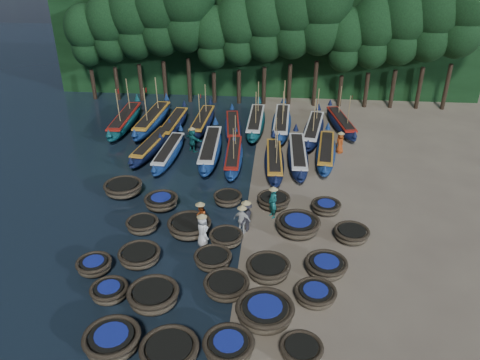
# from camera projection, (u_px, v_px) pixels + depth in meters

# --- Properties ---
(ground) EXTENTS (120.00, 120.00, 0.00)m
(ground) POSITION_uv_depth(u_px,v_px,m) (245.00, 220.00, 25.84)
(ground) COLOR gray
(ground) RESTS_ON ground
(foliage_wall) EXTENTS (40.00, 3.00, 10.00)m
(foliage_wall) POSITION_uv_depth(u_px,v_px,m) (265.00, 41.00, 44.18)
(foliage_wall) COLOR black
(foliage_wall) RESTS_ON ground
(coracle_1) EXTENTS (2.61, 2.61, 0.81)m
(coracle_1) POSITION_uv_depth(u_px,v_px,m) (112.00, 341.00, 17.60)
(coracle_1) COLOR brown
(coracle_1) RESTS_ON ground
(coracle_2) EXTENTS (2.57, 2.57, 0.80)m
(coracle_2) POSITION_uv_depth(u_px,v_px,m) (170.00, 352.00, 17.16)
(coracle_2) COLOR brown
(coracle_2) RESTS_ON ground
(coracle_3) EXTENTS (1.97, 1.97, 0.78)m
(coracle_3) POSITION_uv_depth(u_px,v_px,m) (229.00, 347.00, 17.36)
(coracle_3) COLOR brown
(coracle_3) RESTS_ON ground
(coracle_4) EXTENTS (1.66, 1.66, 0.64)m
(coracle_4) POSITION_uv_depth(u_px,v_px,m) (301.00, 350.00, 17.33)
(coracle_4) COLOR brown
(coracle_4) RESTS_ON ground
(coracle_5) EXTENTS (1.88, 1.88, 0.66)m
(coracle_5) POSITION_uv_depth(u_px,v_px,m) (110.00, 291.00, 20.15)
(coracle_5) COLOR brown
(coracle_5) RESTS_ON ground
(coracle_6) EXTENTS (2.45, 2.45, 0.84)m
(coracle_6) POSITION_uv_depth(u_px,v_px,m) (153.00, 296.00, 19.74)
(coracle_6) COLOR brown
(coracle_6) RESTS_ON ground
(coracle_7) EXTENTS (2.28, 2.28, 0.68)m
(coracle_7) POSITION_uv_depth(u_px,v_px,m) (226.00, 286.00, 20.46)
(coracle_7) COLOR brown
(coracle_7) RESTS_ON ground
(coracle_8) EXTENTS (2.85, 2.85, 0.83)m
(coracle_8) POSITION_uv_depth(u_px,v_px,m) (265.00, 312.00, 18.92)
(coracle_8) COLOR brown
(coracle_8) RESTS_ON ground
(coracle_9) EXTENTS (1.84, 1.84, 0.63)m
(coracle_9) POSITION_uv_depth(u_px,v_px,m) (315.00, 294.00, 20.01)
(coracle_9) COLOR brown
(coracle_9) RESTS_ON ground
(coracle_10) EXTENTS (1.67, 1.67, 0.64)m
(coracle_10) POSITION_uv_depth(u_px,v_px,m) (94.00, 265.00, 21.75)
(coracle_10) COLOR brown
(coracle_10) RESTS_ON ground
(coracle_11) EXTENTS (2.10, 2.10, 0.68)m
(coracle_11) POSITION_uv_depth(u_px,v_px,m) (140.00, 256.00, 22.36)
(coracle_11) COLOR brown
(coracle_11) RESTS_ON ground
(coracle_12) EXTENTS (1.83, 1.83, 0.67)m
(coracle_12) POSITION_uv_depth(u_px,v_px,m) (213.00, 259.00, 22.14)
(coracle_12) COLOR brown
(coracle_12) RESTS_ON ground
(coracle_13) EXTENTS (2.22, 2.22, 0.77)m
(coracle_13) POSITION_uv_depth(u_px,v_px,m) (268.00, 269.00, 21.42)
(coracle_13) COLOR brown
(coracle_13) RESTS_ON ground
(coracle_14) EXTENTS (2.00, 2.00, 0.70)m
(coracle_14) POSITION_uv_depth(u_px,v_px,m) (326.00, 266.00, 21.65)
(coracle_14) COLOR brown
(coracle_14) RESTS_ON ground
(coracle_15) EXTENTS (2.09, 2.09, 0.67)m
(coracle_15) POSITION_uv_depth(u_px,v_px,m) (142.00, 225.00, 24.74)
(coracle_15) COLOR brown
(coracle_15) RESTS_ON ground
(coracle_16) EXTENTS (2.60, 2.60, 0.82)m
(coracle_16) POSITION_uv_depth(u_px,v_px,m) (189.00, 227.00, 24.45)
(coracle_16) COLOR brown
(coracle_16) RESTS_ON ground
(coracle_17) EXTENTS (1.85, 1.85, 0.64)m
(coracle_17) POSITION_uv_depth(u_px,v_px,m) (226.00, 238.00, 23.73)
(coracle_17) COLOR brown
(coracle_17) RESTS_ON ground
(coracle_18) EXTENTS (2.52, 2.52, 0.81)m
(coracle_18) POSITION_uv_depth(u_px,v_px,m) (298.00, 225.00, 24.55)
(coracle_18) COLOR brown
(coracle_18) RESTS_ON ground
(coracle_19) EXTENTS (1.94, 1.94, 0.66)m
(coracle_19) POSITION_uv_depth(u_px,v_px,m) (352.00, 234.00, 24.01)
(coracle_19) COLOR brown
(coracle_19) RESTS_ON ground
(coracle_20) EXTENTS (2.85, 2.85, 0.77)m
(coracle_20) POSITION_uv_depth(u_px,v_px,m) (123.00, 188.00, 28.19)
(coracle_20) COLOR brown
(coracle_20) RESTS_ON ground
(coracle_21) EXTENTS (2.23, 2.23, 0.74)m
(coracle_21) POSITION_uv_depth(u_px,v_px,m) (161.00, 201.00, 26.81)
(coracle_21) COLOR brown
(coracle_21) RESTS_ON ground
(coracle_22) EXTENTS (1.98, 1.98, 0.67)m
(coracle_22) POSITION_uv_depth(u_px,v_px,m) (228.00, 199.00, 27.20)
(coracle_22) COLOR brown
(coracle_22) RESTS_ON ground
(coracle_23) EXTENTS (2.18, 2.18, 0.69)m
(coracle_23) POSITION_uv_depth(u_px,v_px,m) (274.00, 201.00, 26.95)
(coracle_23) COLOR brown
(coracle_23) RESTS_ON ground
(coracle_24) EXTENTS (1.92, 1.92, 0.64)m
(coracle_24) POSITION_uv_depth(u_px,v_px,m) (326.00, 207.00, 26.39)
(coracle_24) COLOR brown
(coracle_24) RESTS_ON ground
(long_boat_2) EXTENTS (2.30, 7.44, 1.32)m
(long_boat_2) POSITION_uv_depth(u_px,v_px,m) (152.00, 146.00, 33.67)
(long_boat_2) COLOR #101D3B
(long_boat_2) RESTS_ON ground
(long_boat_3) EXTENTS (1.59, 7.33, 1.29)m
(long_boat_3) POSITION_uv_depth(u_px,v_px,m) (169.00, 152.00, 32.68)
(long_boat_3) COLOR navy
(long_boat_3) RESTS_ON ground
(long_boat_4) EXTENTS (1.87, 8.56, 1.51)m
(long_boat_4) POSITION_uv_depth(u_px,v_px,m) (210.00, 149.00, 33.00)
(long_boat_4) COLOR navy
(long_boat_4) RESTS_ON ground
(long_boat_5) EXTENTS (1.61, 7.28, 3.09)m
(long_boat_5) POSITION_uv_depth(u_px,v_px,m) (233.00, 156.00, 32.09)
(long_boat_5) COLOR navy
(long_boat_5) RESTS_ON ground
(long_boat_6) EXTENTS (1.66, 7.55, 3.21)m
(long_boat_6) POSITION_uv_depth(u_px,v_px,m) (274.00, 160.00, 31.45)
(long_boat_6) COLOR #101D3B
(long_boat_6) RESTS_ON ground
(long_boat_7) EXTENTS (1.60, 8.04, 1.42)m
(long_boat_7) POSITION_uv_depth(u_px,v_px,m) (298.00, 155.00, 32.13)
(long_boat_7) COLOR #101D3B
(long_boat_7) RESTS_ON ground
(long_boat_8) EXTENTS (2.10, 7.67, 1.36)m
(long_boat_8) POSITION_uv_depth(u_px,v_px,m) (326.00, 152.00, 32.67)
(long_boat_8) COLOR navy
(long_boat_8) RESTS_ON ground
(long_boat_9) EXTENTS (1.80, 8.69, 3.69)m
(long_boat_9) POSITION_uv_depth(u_px,v_px,m) (125.00, 120.00, 37.99)
(long_boat_9) COLOR #0E4F52
(long_boat_9) RESTS_ON ground
(long_boat_10) EXTENTS (2.00, 8.88, 3.77)m
(long_boat_10) POSITION_uv_depth(u_px,v_px,m) (153.00, 120.00, 38.06)
(long_boat_10) COLOR navy
(long_boat_10) RESTS_ON ground
(long_boat_11) EXTENTS (1.69, 7.74, 1.36)m
(long_boat_11) POSITION_uv_depth(u_px,v_px,m) (174.00, 124.00, 37.40)
(long_boat_11) COLOR #101D3B
(long_boat_11) RESTS_ON ground
(long_boat_12) EXTENTS (1.61, 7.79, 3.31)m
(long_boat_12) POSITION_uv_depth(u_px,v_px,m) (202.00, 122.00, 37.86)
(long_boat_12) COLOR #101D3B
(long_boat_12) RESTS_ON ground
(long_boat_13) EXTENTS (2.21, 7.40, 1.31)m
(long_boat_13) POSITION_uv_depth(u_px,v_px,m) (233.00, 127.00, 36.83)
(long_boat_13) COLOR navy
(long_boat_13) RESTS_ON ground
(long_boat_14) EXTENTS (1.56, 8.40, 3.57)m
(long_boat_14) POSITION_uv_depth(u_px,v_px,m) (256.00, 122.00, 37.67)
(long_boat_14) COLOR #0E4F52
(long_boat_14) RESTS_ON ground
(long_boat_15) EXTENTS (1.77, 8.76, 3.72)m
(long_boat_15) POSITION_uv_depth(u_px,v_px,m) (281.00, 123.00, 37.43)
(long_boat_15) COLOR navy
(long_boat_15) RESTS_ON ground
(long_boat_16) EXTENTS (2.65, 8.19, 3.52)m
(long_boat_16) POSITION_uv_depth(u_px,v_px,m) (313.00, 130.00, 36.21)
(long_boat_16) COLOR #101D3B
(long_boat_16) RESTS_ON ground
(long_boat_17) EXTENTS (2.58, 7.49, 3.22)m
(long_boat_17) POSITION_uv_depth(u_px,v_px,m) (341.00, 123.00, 37.71)
(long_boat_17) COLOR #101D3B
(long_boat_17) RESTS_ON ground
(fisherman_0) EXTENTS (0.95, 1.05, 2.00)m
(fisherman_0) POSITION_uv_depth(u_px,v_px,m) (202.00, 230.00, 23.31)
(fisherman_0) COLOR white
(fisherman_0) RESTS_ON ground
(fisherman_1) EXTENTS (0.71, 0.79, 2.01)m
(fisherman_1) POSITION_uv_depth(u_px,v_px,m) (273.00, 201.00, 25.71)
(fisherman_1) COLOR #186662
(fisherman_1) RESTS_ON ground
(fisherman_2) EXTENTS (0.61, 0.77, 1.77)m
(fisherman_2) POSITION_uv_depth(u_px,v_px,m) (201.00, 215.00, 24.71)
(fisherman_2) COLOR #BA4A18
(fisherman_2) RESTS_ON ground
(fisherman_3) EXTENTS (0.98, 1.28, 1.95)m
(fisherman_3) POSITION_uv_depth(u_px,v_px,m) (246.00, 216.00, 24.55)
(fisherman_3) COLOR black
(fisherman_3) RESTS_ON ground
(fisherman_4) EXTENTS (1.01, 0.64, 1.79)m
(fisherman_4) POSITION_uv_depth(u_px,v_px,m) (242.00, 219.00, 24.36)
(fisherman_4) COLOR white
(fisherman_4) RESTS_ON ground
(fisherman_5) EXTENTS (1.61, 1.46, 1.98)m
(fisherman_5) POSITION_uv_depth(u_px,v_px,m) (192.00, 139.00, 33.60)
(fisherman_5) COLOR #186662
(fisherman_5) RESTS_ON ground
(fisherman_6) EXTENTS (0.74, 0.88, 1.73)m
(fisherman_6) POSITION_uv_depth(u_px,v_px,m) (340.00, 142.00, 33.42)
(fisherman_6) COLOR #BA4A18
(fisherman_6) RESTS_ON ground
(tree_0) EXTENTS (3.68, 3.68, 8.68)m
(tree_0) POSITION_uv_depth(u_px,v_px,m) (86.00, 35.00, 41.93)
(tree_0) COLOR black
(tree_0) RESTS_ON ground
(tree_1) EXTENTS (4.09, 4.09, 9.65)m
(tree_1) POSITION_uv_depth(u_px,v_px,m) (110.00, 27.00, 41.43)
(tree_1) COLOR black
(tree_1) RESTS_ON ground
(tree_2) EXTENTS (4.51, 4.51, 10.63)m
(tree_2) POSITION_uv_depth(u_px,v_px,m) (134.00, 20.00, 40.93)
(tree_2) COLOR black
(tree_2) RESTS_ON ground
(tree_3) EXTENTS (4.92, 4.92, 11.60)m
(tree_3) POSITION_uv_depth(u_px,v_px,m) (160.00, 12.00, 40.43)
(tree_3) COLOR black
(tree_3) RESTS_ON ground
(tree_4) EXTENTS (5.34, 5.34, 12.58)m
(tree_4) POSITION_uv_depth(u_px,v_px,m) (185.00, 4.00, 39.93)
(tree_4) COLOR black
(tree_4) RESTS_ON ground
(tree_5) EXTENTS (3.68, 3.68, 8.68)m
(tree_5) POSITION_uv_depth(u_px,v_px,m) (213.00, 37.00, 41.01)
(tree_5) COLOR black
(tree_5) RESTS_ON ground
(tree_6) EXTENTS (4.09, 4.09, 9.65)m
(tree_6) POSITION_uv_depth(u_px,v_px,m) (239.00, 30.00, 40.51)
(tree_6) COLOR black
(tree_6) RESTS_ON ground
(tree_7) EXTENTS (4.51, 4.51, 10.63)m
(tree_7) POSITION_uv_depth(u_px,v_px,m) (266.00, 22.00, 40.01)
(tree_7) COLOR black
(tree_7) RESTS_ON ground
(tree_8) EXTENTS (4.92, 4.92, 11.60)m
(tree_8) POSITION_uv_depth(u_px,v_px,m) (293.00, 14.00, 39.51)
(tree_8) COLOR black
(tree_8) RESTS_ON ground
(tree_9) EXTENTS (5.34, 5.34, 12.58)m
(tree_9) POSITION_uv_depth(u_px,v_px,m) (321.00, 6.00, 39.01)
(tree_9) COLOR black
(tree_9) RESTS_ON ground
(tree_10) EXTENTS (3.68, 3.68, 8.68)m
(tree_10) POSITION_uv_depth(u_px,v_px,m) (346.00, 39.00, 40.09)
(tree_10) COLOR black
(tree_10) RESTS_ON ground
(tree_11) EXTENTS (4.09, 4.09, 9.65)m
(tree_11) POSITION_uv_depth(u_px,v_px,m) (374.00, 32.00, 39.59)
(tree_11) COLOR black
(tree_11) RESTS_ON ground
(tree_12) EXTENTS (4.51, 4.51, 10.63)m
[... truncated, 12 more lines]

